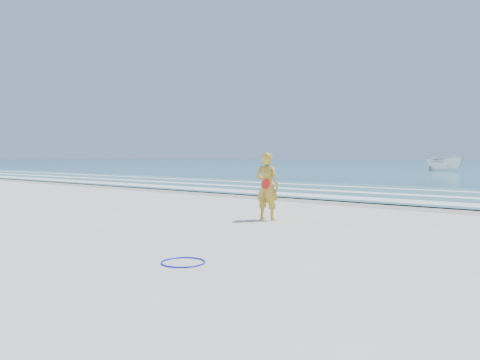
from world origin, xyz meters
The scene contains 9 objects.
ground centered at (0.00, 0.00, 0.00)m, with size 400.00×400.00×0.00m, color silver.
wet_sand centered at (0.00, 9.00, 0.00)m, with size 400.00×2.40×0.00m, color #B2A893.
shallow centered at (0.00, 14.00, 0.04)m, with size 400.00×10.00×0.01m, color #59B7AD.
foam_near centered at (0.00, 10.30, 0.05)m, with size 400.00×1.40×0.01m, color white.
foam_mid centered at (0.00, 13.20, 0.05)m, with size 400.00×0.90×0.01m, color white.
foam_far centered at (0.00, 16.50, 0.05)m, with size 400.00×0.60×0.01m, color white.
hoop centered at (4.06, -1.66, 0.01)m, with size 0.72×0.72×0.03m, color #0D1EF4.
boat centered at (-5.17, 47.66, 0.93)m, with size 1.73×4.59×1.77m, color white.
woman centered at (2.20, 3.30, 0.91)m, with size 0.72×0.52×1.82m.
Camera 1 is at (9.42, -6.90, 1.73)m, focal length 35.00 mm.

